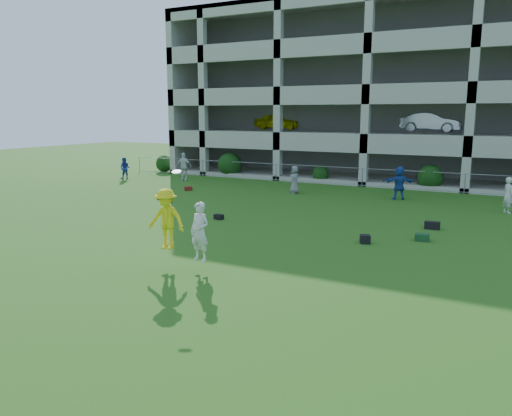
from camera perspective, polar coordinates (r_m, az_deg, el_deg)
The scene contains 15 objects.
ground at distance 15.19m, azimuth -8.11°, elevation -6.81°, with size 100.00×100.00×0.00m, color #235114.
bystander_a at distance 36.25m, azimuth -14.75°, elevation 4.41°, with size 0.73×0.57×1.51m, color #213199.
bystander_b at distance 34.78m, azimuth -8.27°, elevation 4.72°, with size 1.12×0.46×1.90m, color silver.
bystander_c at distance 28.86m, azimuth 4.43°, elevation 3.25°, with size 0.78×0.51×1.59m, color slate.
bystander_d at distance 27.76m, azimuth 16.05°, elevation 2.79°, with size 1.67×0.53×1.80m, color #204595.
bystander_e at distance 25.79m, azimuth 26.88°, elevation 1.32°, with size 0.61×0.40×1.68m, color silver.
bag_black_b at distance 21.82m, azimuth -4.28°, elevation -1.02°, with size 0.40×0.25×0.22m, color black.
bag_green_c at distance 19.11m, azimuth 18.46°, elevation -3.19°, with size 0.50×0.35×0.26m, color #143718.
crate_d at distance 18.21m, azimuth 12.36°, elevation -3.49°, with size 0.35×0.35×0.30m, color black.
bag_black_e at distance 21.15m, azimuth 19.49°, elevation -1.88°, with size 0.60×0.30×0.30m, color black.
bag_red_f at distance 30.14m, azimuth -7.74°, elevation 2.21°, with size 0.45×0.28×0.24m, color #5C180F.
frisbee_contest at distance 15.04m, azimuth -9.34°, elevation -1.58°, with size 2.14×0.79×2.65m.
parking_garage at distance 40.35m, azimuth 15.78°, elevation 12.46°, with size 30.00×14.00×12.00m.
fence at distance 32.12m, azimuth 12.04°, elevation 3.49°, with size 36.06×0.06×1.20m.
shrub_row at distance 31.80m, azimuth 20.45°, elevation 4.60°, with size 34.38×2.52×3.50m.
Camera 1 is at (8.53, -11.71, 4.57)m, focal length 35.00 mm.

